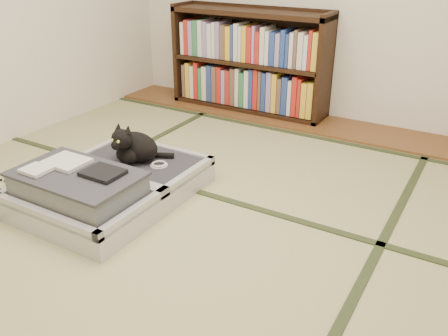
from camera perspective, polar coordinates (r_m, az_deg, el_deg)
The scene contains 7 objects.
floor at distance 2.73m, azimuth -4.69°, elevation -7.25°, with size 4.50×4.50×0.00m, color tan.
wood_strip at distance 4.34m, azimuth 10.63°, elevation 5.34°, with size 4.00×0.50×0.02m, color brown.
tatami_borders at distance 3.08m, azimuth 0.57°, elevation -2.94°, with size 4.00×4.50×0.01m.
bookcase at distance 4.54m, azimuth 3.03°, elevation 12.46°, with size 1.51×0.35×0.97m.
suitcase at distance 3.01m, azimuth -13.89°, elevation -2.09°, with size 0.82×1.10×0.32m.
cat at distance 3.15m, azimuth -10.86°, elevation 2.54°, with size 0.37×0.37×0.30m.
cable_coil at distance 3.10m, azimuth -7.83°, elevation 0.40°, with size 0.11×0.11×0.03m.
Camera 1 is at (1.36, -1.86, 1.47)m, focal length 38.00 mm.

